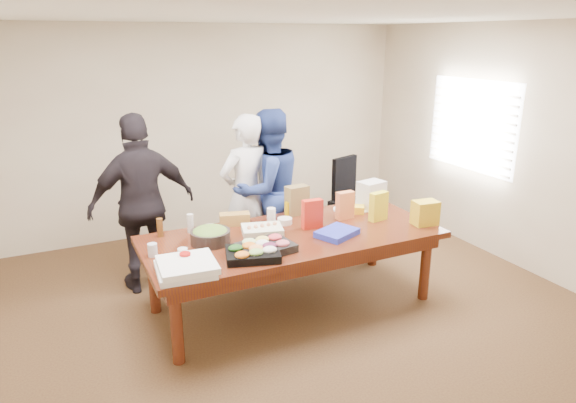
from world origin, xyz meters
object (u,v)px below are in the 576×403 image
sheet_cake (262,230)px  salad_bowl (210,237)px  person_right (268,190)px  office_chair (351,201)px  conference_table (293,270)px  person_center (246,194)px

sheet_cake → salad_bowl: size_ratio=1.03×
person_right → office_chair: bearing=178.9°
office_chair → sheet_cake: (-1.73, -1.16, 0.28)m
conference_table → salad_bowl: size_ratio=7.69×
person_center → person_right: size_ratio=0.98×
office_chair → person_right: person_right is taller
person_right → sheet_cake: bearing=48.5°
office_chair → sheet_cake: 2.11m
office_chair → person_center: 1.65m
office_chair → salad_bowl: size_ratio=2.74×
person_center → sheet_cake: size_ratio=4.70×
conference_table → person_right: (0.17, 0.98, 0.53)m
office_chair → person_center: (-1.57, -0.33, 0.39)m
conference_table → sheet_cake: (-0.25, 0.14, 0.41)m
person_center → sheet_cake: (-0.16, -0.83, -0.10)m
person_right → sheet_cake: size_ratio=4.79×
person_center → salad_bowl: size_ratio=4.85×
salad_bowl → office_chair: bearing=27.6°
conference_table → office_chair: (1.48, 1.30, 0.12)m
office_chair → conference_table: bearing=-156.3°
person_center → person_right: 0.26m
conference_table → person_right: bearing=80.2°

